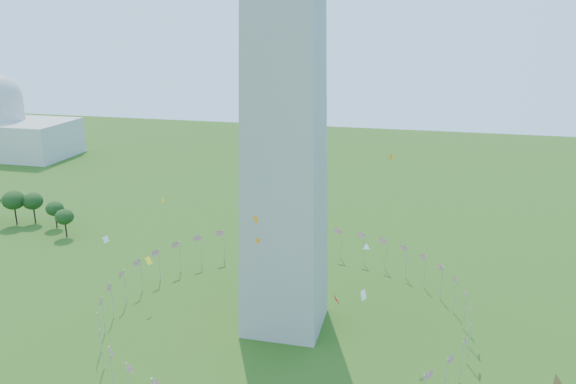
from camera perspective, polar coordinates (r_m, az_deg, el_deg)
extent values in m
cylinder|color=silver|center=(127.06, 17.97, -12.93)|extent=(0.24, 0.24, 9.00)
cylinder|color=silver|center=(133.09, 17.51, -11.45)|extent=(0.24, 0.24, 9.00)
cylinder|color=silver|center=(138.92, 16.61, -10.11)|extent=(0.24, 0.24, 9.00)
cylinder|color=silver|center=(144.41, 15.32, -8.92)|extent=(0.24, 0.24, 9.00)
cylinder|color=silver|center=(149.45, 13.74, -7.89)|extent=(0.24, 0.24, 9.00)
cylinder|color=silver|center=(153.93, 11.91, -7.00)|extent=(0.24, 0.24, 9.00)
cylinder|color=silver|center=(157.77, 9.88, -6.27)|extent=(0.24, 0.24, 9.00)
cylinder|color=silver|center=(160.90, 7.71, -5.70)|extent=(0.24, 0.24, 9.00)
cylinder|color=silver|center=(163.27, 5.42, -5.27)|extent=(0.24, 0.24, 9.00)
cylinder|color=silver|center=(164.84, 3.05, -5.00)|extent=(0.24, 0.24, 9.00)
cylinder|color=silver|center=(165.58, 0.64, -4.87)|extent=(0.24, 0.24, 9.00)
cylinder|color=silver|center=(165.49, -1.78, -4.89)|extent=(0.24, 0.24, 9.00)
cylinder|color=silver|center=(164.57, -4.18, -5.05)|extent=(0.24, 0.24, 9.00)
cylinder|color=silver|center=(162.83, -6.54, -5.37)|extent=(0.24, 0.24, 9.00)
cylinder|color=silver|center=(160.30, -8.80, -5.84)|extent=(0.24, 0.24, 9.00)
cylinder|color=silver|center=(157.01, -10.95, -6.45)|extent=(0.24, 0.24, 9.00)
cylinder|color=silver|center=(153.03, -12.94, -7.22)|extent=(0.24, 0.24, 9.00)
cylinder|color=silver|center=(148.42, -14.72, -8.14)|extent=(0.24, 0.24, 9.00)
cylinder|color=silver|center=(143.28, -16.24, -9.22)|extent=(0.24, 0.24, 9.00)
cylinder|color=silver|center=(137.70, -17.44, -10.44)|extent=(0.24, 0.24, 9.00)
cylinder|color=silver|center=(131.81, -18.26, -11.82)|extent=(0.24, 0.24, 9.00)
cylinder|color=silver|center=(125.77, -18.60, -13.33)|extent=(0.24, 0.24, 9.00)
cylinder|color=silver|center=(119.74, -18.39, -14.95)|extent=(0.24, 0.24, 9.00)
cylinder|color=silver|center=(113.92, -17.52, -16.64)|extent=(0.24, 0.24, 9.00)
cylinder|color=silver|center=(109.64, 15.74, -17.92)|extent=(0.24, 0.24, 9.00)
cylinder|color=silver|center=(115.13, 17.18, -16.22)|extent=(0.24, 0.24, 9.00)
cylinder|color=silver|center=(121.01, 17.89, -14.53)|extent=(0.24, 0.24, 9.00)
plane|color=red|center=(88.61, 4.96, -10.86)|extent=(1.43, 2.54, 2.38)
plane|color=white|center=(118.43, -18.01, -4.59)|extent=(0.14, 1.67, 1.66)
plane|color=yellow|center=(137.39, -12.60, -0.80)|extent=(0.67, 1.66, 1.53)
plane|color=orange|center=(112.08, -3.07, -4.99)|extent=(1.13, 0.47, 1.21)
plane|color=orange|center=(96.90, -3.29, -2.80)|extent=(1.46, 0.97, 1.64)
plane|color=orange|center=(122.49, 10.43, 3.54)|extent=(0.55, 1.25, 1.37)
plane|color=white|center=(105.02, 7.67, -10.34)|extent=(1.99, 0.61, 1.92)
plane|color=yellow|center=(138.75, -13.97, -6.79)|extent=(1.82, 2.14, 1.76)
plane|color=white|center=(102.53, 7.96, -5.58)|extent=(1.25, 0.50, 1.20)
plane|color=blue|center=(102.83, 25.65, -17.00)|extent=(2.15, 1.84, 2.14)
ellipsoid|color=#244B19|center=(209.81, -26.01, -1.50)|extent=(7.48, 7.48, 11.68)
ellipsoid|color=#244B19|center=(208.85, -24.43, -1.53)|extent=(6.75, 6.75, 10.55)
ellipsoid|color=#244B19|center=(201.60, -22.55, -2.17)|extent=(5.76, 5.76, 9.00)
ellipsoid|color=#244B19|center=(191.90, -21.69, -2.99)|extent=(5.81, 5.81, 9.08)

